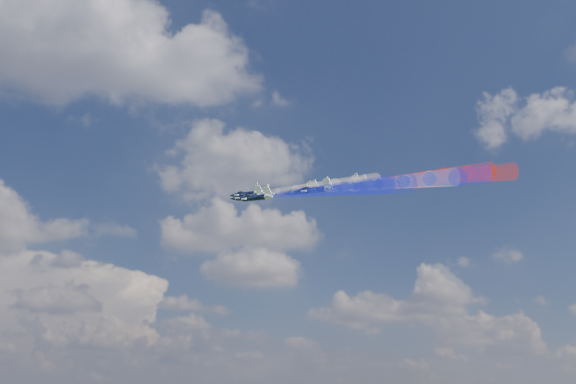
{
  "coord_description": "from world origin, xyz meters",
  "views": [
    {
      "loc": [
        -48.02,
        -167.25,
        79.14
      ],
      "look_at": [
        -10.7,
        -0.52,
        131.57
      ],
      "focal_mm": 42.57,
      "sensor_mm": 36.0,
      "label": 1
    }
  ],
  "objects": [
    {
      "name": "trail_inner_right",
      "position": [
        8.49,
        -11.95,
        131.36
      ],
      "size": [
        26.37,
        33.79,
        10.1
      ],
      "primitive_type": null,
      "rotation": [
        0.13,
        -0.34,
        0.59
      ],
      "color": "red"
    },
    {
      "name": "jet_outer_left",
      "position": [
        -21.48,
        -12.44,
        125.84
      ],
      "size": [
        16.08,
        16.45,
        8.12
      ],
      "primitive_type": null,
      "rotation": [
        0.13,
        -0.34,
        0.59
      ],
      "color": "black"
    },
    {
      "name": "jet_rear_right",
      "position": [
        4.28,
        -7.89,
        131.77
      ],
      "size": [
        16.08,
        16.45,
        8.12
      ],
      "primitive_type": null,
      "rotation": [
        0.13,
        -0.34,
        0.59
      ],
      "color": "black"
    },
    {
      "name": "trail_inner_left",
      "position": [
        -7.04,
        -20.88,
        126.16
      ],
      "size": [
        26.37,
        33.79,
        10.1
      ],
      "primitive_type": null,
      "rotation": [
        0.13,
        -0.34,
        0.59
      ],
      "color": "#1922D7"
    },
    {
      "name": "jet_inner_left",
      "position": [
        -21.43,
        -1.23,
        129.23
      ],
      "size": [
        16.08,
        16.45,
        8.12
      ],
      "primitive_type": null,
      "rotation": [
        0.13,
        -0.34,
        0.59
      ],
      "color": "black"
    },
    {
      "name": "trail_outer_left",
      "position": [
        -7.1,
        -32.1,
        122.77
      ],
      "size": [
        26.37,
        33.79,
        10.1
      ],
      "primitive_type": null,
      "rotation": [
        0.13,
        -0.34,
        0.59
      ],
      "color": "#1922D7"
    },
    {
      "name": "jet_rear_left",
      "position": [
        -8.7,
        -19.18,
        126.57
      ],
      "size": [
        16.08,
        16.45,
        8.12
      ],
      "primitive_type": null,
      "rotation": [
        0.13,
        -0.34,
        0.59
      ],
      "color": "black"
    },
    {
      "name": "trail_lead",
      "position": [
        -5.51,
        -8.19,
        130.85
      ],
      "size": [
        26.37,
        33.79,
        10.1
      ],
      "primitive_type": null,
      "rotation": [
        0.13,
        -0.34,
        0.59
      ],
      "color": "white"
    },
    {
      "name": "jet_inner_right",
      "position": [
        -5.89,
        7.7,
        134.44
      ],
      "size": [
        16.08,
        16.45,
        8.12
      ],
      "primitive_type": null,
      "rotation": [
        0.13,
        -0.34,
        0.59
      ],
      "color": "black"
    },
    {
      "name": "trail_rear_left",
      "position": [
        5.68,
        -38.83,
        123.5
      ],
      "size": [
        26.37,
        33.79,
        10.1
      ],
      "primitive_type": null,
      "rotation": [
        0.13,
        -0.34,
        0.59
      ],
      "color": "#1922D7"
    },
    {
      "name": "trail_rear_right",
      "position": [
        18.66,
        -27.54,
        128.7
      ],
      "size": [
        26.37,
        33.79,
        10.1
      ],
      "primitive_type": null,
      "rotation": [
        0.13,
        -0.34,
        0.59
      ],
      "color": "red"
    },
    {
      "name": "trail_center_third",
      "position": [
        6.63,
        -24.0,
        127.69
      ],
      "size": [
        26.37,
        33.79,
        10.1
      ],
      "primitive_type": null,
      "rotation": [
        0.13,
        -0.34,
        0.59
      ],
      "color": "white"
    },
    {
      "name": "jet_outer_right",
      "position": [
        6.37,
        4.79,
        136.5
      ],
      "size": [
        16.08,
        16.45,
        8.12
      ],
      "primitive_type": null,
      "rotation": [
        0.13,
        -0.34,
        0.59
      ],
      "color": "black"
    },
    {
      "name": "trail_outer_right",
      "position": [
        20.75,
        -14.87,
        133.43
      ],
      "size": [
        26.37,
        33.79,
        10.1
      ],
      "primitive_type": null,
      "rotation": [
        0.13,
        -0.34,
        0.59
      ],
      "color": "red"
    },
    {
      "name": "jet_lead",
      "position": [
        -19.89,
        11.46,
        133.92
      ],
      "size": [
        16.08,
        16.45,
        8.12
      ],
      "primitive_type": null,
      "rotation": [
        0.13,
        -0.34,
        0.59
      ],
      "color": "black"
    },
    {
      "name": "jet_center_third",
      "position": [
        -7.75,
        -4.34,
        130.76
      ],
      "size": [
        16.08,
        16.45,
        8.12
      ],
      "primitive_type": null,
      "rotation": [
        0.13,
        -0.34,
        0.59
      ],
      "color": "black"
    }
  ]
}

